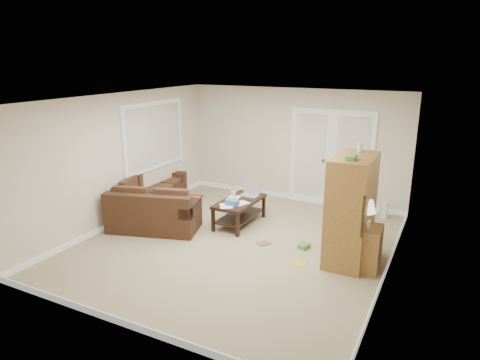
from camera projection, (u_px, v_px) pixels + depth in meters
The scene contains 17 objects.
floor at pixel (237, 243), 7.46m from camera, with size 5.50×5.50×0.00m, color tan.
ceiling at pixel (237, 99), 6.77m from camera, with size 5.00×5.50×0.02m, color white.
wall_left at pixel (121, 159), 8.20m from camera, with size 0.02×5.50×2.50m, color beige.
wall_right at pixel (394, 196), 6.02m from camera, with size 0.02×5.50×2.50m, color beige.
wall_back at pixel (294, 145), 9.47m from camera, with size 5.00×0.02×2.50m, color beige.
wall_front at pixel (123, 233), 4.76m from camera, with size 5.00×0.02×2.50m, color beige.
baseboards at pixel (237, 241), 7.45m from camera, with size 5.00×5.50×0.10m, color silver, non-canonical shape.
french_doors at pixel (331, 159), 9.13m from camera, with size 1.80×0.05×2.13m.
window_left at pixel (155, 135), 8.96m from camera, with size 0.05×1.92×1.42m.
sectional_sofa at pixel (154, 203), 8.59m from camera, with size 2.32×2.64×0.77m.
coffee_table at pixel (240, 211), 8.28m from camera, with size 0.63×1.22×0.82m.
tv_armoire at pixel (351, 209), 6.62m from camera, with size 0.59×1.07×1.84m.
side_cabinet at pixel (363, 244), 6.51m from camera, with size 0.54×0.54×1.10m.
space_heater at pixel (385, 210), 8.60m from camera, with size 0.13×0.11×0.32m, color silver.
floor_magazine at pixel (298, 263), 6.76m from camera, with size 0.26×0.20×0.01m, color gold.
floor_greenbox at pixel (304, 246), 7.27m from camera, with size 0.15×0.19×0.08m, color #408C40.
floor_book at pixel (261, 242), 7.51m from camera, with size 0.16×0.22×0.02m, color brown.
Camera 1 is at (3.17, -6.09, 3.14)m, focal length 32.00 mm.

